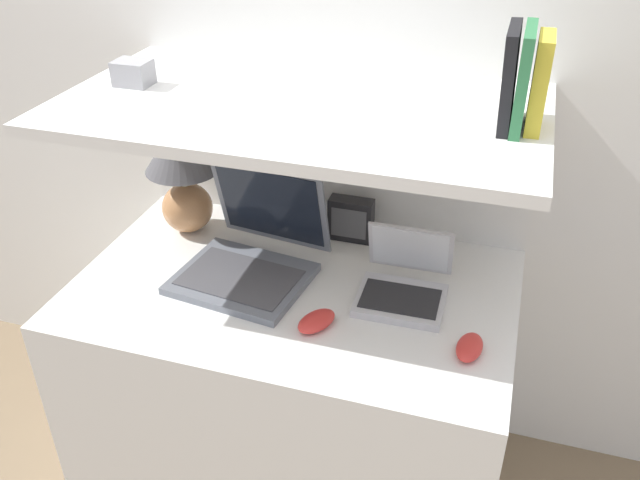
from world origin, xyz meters
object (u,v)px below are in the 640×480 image
Objects in this scene: computer_mouse at (316,321)px; shelf_gadget at (133,73)px; laptop_large at (252,254)px; router_box at (351,219)px; second_mouse at (469,347)px; book_green at (523,79)px; book_black at (510,78)px; table_lamp at (183,165)px; laptop_small at (404,284)px; book_yellow at (540,83)px.

computer_mouse is 1.44× the size of shelf_gadget.
laptop_large is 0.31m from router_box.
second_mouse is at bearing -12.73° from shelf_gadget.
book_green is at bearing 83.52° from second_mouse.
book_black is at bearing 180.00° from book_green.
router_box is (0.46, 0.09, -0.14)m from table_lamp.
laptop_large is 3.05× the size of computer_mouse.
laptop_large is at bearing -178.83° from laptop_small.
router_box is at bearing 153.78° from book_green.
router_box is at bearing 133.68° from second_mouse.
laptop_large is (0.26, -0.15, -0.15)m from table_lamp.
book_black reaches higher than second_mouse.
computer_mouse is (-0.17, -0.18, -0.02)m from laptop_small.
shelf_gadget reaches higher than laptop_large.
book_green is (0.87, -0.11, 0.36)m from table_lamp.
table_lamp is 0.62m from computer_mouse.
book_black is at bearing 180.00° from book_yellow.
book_black reaches higher than shelf_gadget.
book_black is (0.58, 0.04, 0.51)m from laptop_large.
computer_mouse is at bearing -86.29° from router_box.
second_mouse is 0.58m from book_yellow.
shelf_gadget reaches higher than router_box.
second_mouse is (0.18, -0.17, -0.02)m from laptop_small.
shelf_gadget is (-0.30, 0.04, 0.44)m from laptop_large.
table_lamp is 0.92m from second_mouse.
computer_mouse is 0.99× the size of router_box.
second_mouse is at bearing 1.84° from computer_mouse.
book_yellow is 0.03m from book_green.
laptop_large is 4.39× the size of shelf_gadget.
book_black is (0.18, 0.03, 0.53)m from laptop_small.
shelf_gadget is at bearing 158.31° from computer_mouse.
laptop_large is at bearing -30.30° from table_lamp.
book_black is (0.35, 0.21, 0.55)m from computer_mouse.
book_green is at bearing -7.30° from table_lamp.
book_green reaches higher than shelf_gadget.
router_box is at bearing 21.48° from shelf_gadget.
laptop_large reaches higher than second_mouse.
laptop_small is at bearing -169.97° from book_black.
computer_mouse is 0.64× the size of book_yellow.
computer_mouse is at bearing -133.49° from laptop_small.
book_black is 2.39× the size of shelf_gadget.
book_green is 2.38× the size of shelf_gadget.
book_green and book_black have the same top height.
book_green reaches higher than laptop_small.
computer_mouse is 0.70m from book_green.
laptop_small reaches higher than router_box.
table_lamp is 3.99× the size of shelf_gadget.
laptop_large is 1.95× the size of book_yellow.
book_green reaches higher than router_box.
table_lamp is at bearing 172.96° from book_yellow.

